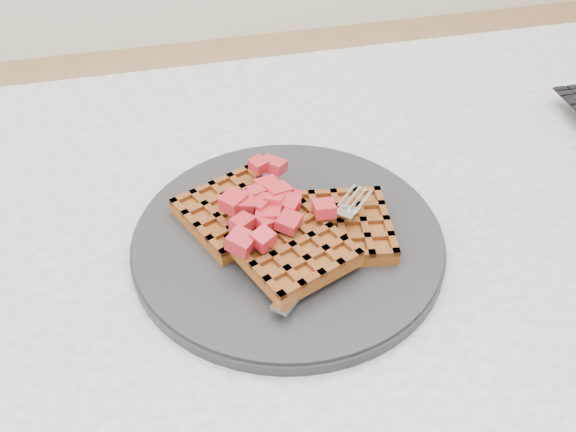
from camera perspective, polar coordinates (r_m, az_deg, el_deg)
The scene contains 5 objects.
table at distance 0.76m, azimuth 11.49°, elevation -7.24°, with size 1.20×0.80×0.75m.
plate at distance 0.64m, azimuth -0.00°, elevation -2.14°, with size 0.31×0.31×0.02m, color black.
waffles at distance 0.62m, azimuth 0.10°, elevation -1.10°, with size 0.22×0.20×0.03m.
strawberry_pile at distance 0.61m, azimuth -0.00°, elevation 0.98°, with size 0.15×0.15×0.02m, color maroon, non-canonical shape.
fork at distance 0.61m, azimuth 3.72°, elevation -2.69°, with size 0.02×0.18×0.02m, color silver, non-canonical shape.
Camera 1 is at (-0.26, -0.44, 1.20)m, focal length 40.00 mm.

